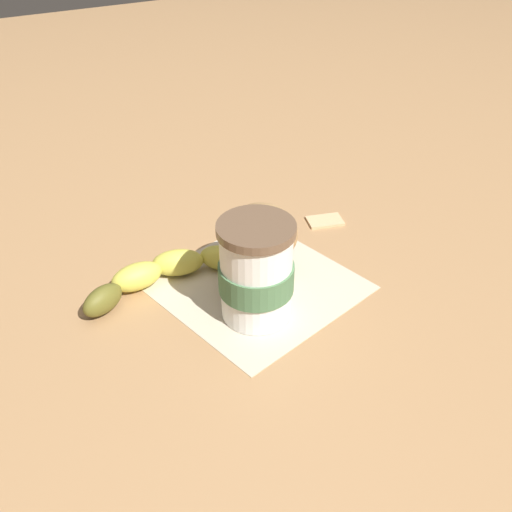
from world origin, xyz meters
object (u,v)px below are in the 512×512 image
muffin (259,243)px  coffee_cup (256,272)px  banana (160,273)px  sugar_packet (325,220)px

muffin → coffee_cup: bearing=148.8°
banana → muffin: bearing=-115.6°
coffee_cup → banana: size_ratio=0.56×
muffin → sugar_packet: (0.08, -0.15, -0.06)m
banana → sugar_packet: banana is taller
coffee_cup → muffin: size_ratio=1.13×
coffee_cup → muffin: bearing=-31.2°
coffee_cup → muffin: 0.06m
muffin → sugar_packet: 0.18m
coffee_cup → sugar_packet: bearing=-54.6°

